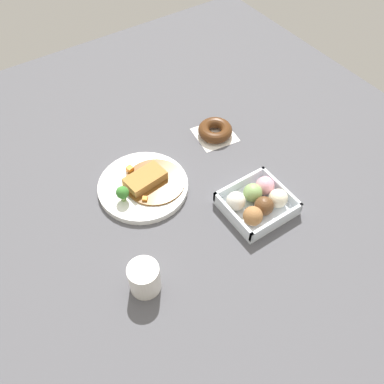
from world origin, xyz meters
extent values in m
plane|color=#4C4C51|center=(0.00, 0.00, 0.00)|extent=(1.60, 1.60, 0.00)
cylinder|color=white|center=(-0.09, 0.03, 0.01)|extent=(0.25, 0.25, 0.02)
cylinder|color=brown|center=(-0.06, 0.02, 0.02)|extent=(0.17, 0.17, 0.01)
cube|color=#A87538|center=(-0.08, 0.03, 0.04)|extent=(0.12, 0.08, 0.02)
cylinder|color=white|center=(-0.13, 0.05, 0.02)|extent=(0.05, 0.05, 0.00)
ellipsoid|color=yellow|center=(-0.13, 0.05, 0.03)|extent=(0.02, 0.02, 0.01)
cylinder|color=#8CB766|center=(-0.16, 0.01, 0.03)|extent=(0.01, 0.01, 0.02)
sphere|color=#387A2D|center=(-0.16, 0.01, 0.05)|extent=(0.03, 0.03, 0.03)
cube|color=orange|center=(-0.10, 0.09, 0.03)|extent=(0.02, 0.02, 0.02)
cube|color=orange|center=(-0.12, -0.02, 0.02)|extent=(0.02, 0.02, 0.01)
cube|color=silver|center=(0.12, -0.20, 0.01)|extent=(0.17, 0.16, 0.01)
cube|color=silver|center=(0.04, -0.20, 0.03)|extent=(0.01, 0.16, 0.03)
cube|color=silver|center=(0.20, -0.20, 0.03)|extent=(0.01, 0.16, 0.03)
cube|color=silver|center=(0.12, -0.27, 0.03)|extent=(0.17, 0.01, 0.03)
cube|color=silver|center=(0.12, -0.12, 0.03)|extent=(0.17, 0.01, 0.03)
sphere|color=#9E6B3D|center=(0.08, -0.23, 0.04)|extent=(0.05, 0.05, 0.05)
sphere|color=brown|center=(0.12, -0.22, 0.04)|extent=(0.05, 0.05, 0.05)
sphere|color=#EFE5C6|center=(0.17, -0.22, 0.04)|extent=(0.05, 0.05, 0.05)
sphere|color=silver|center=(0.07, -0.17, 0.04)|extent=(0.05, 0.05, 0.05)
sphere|color=#84A860|center=(0.13, -0.17, 0.04)|extent=(0.05, 0.05, 0.05)
sphere|color=pink|center=(0.17, -0.17, 0.04)|extent=(0.05, 0.05, 0.05)
cube|color=white|center=(0.20, 0.09, 0.00)|extent=(0.13, 0.13, 0.00)
torus|color=#4C2B14|center=(0.20, 0.09, 0.02)|extent=(0.11, 0.11, 0.03)
cylinder|color=silver|center=(-0.23, -0.23, 0.04)|extent=(0.07, 0.07, 0.08)
camera|label=1|loc=(-0.39, -0.65, 0.88)|focal=38.64mm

